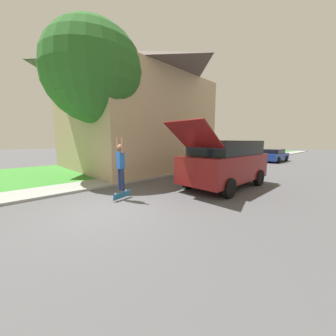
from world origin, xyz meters
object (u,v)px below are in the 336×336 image
object	(u,v)px
suv_parked	(226,162)
car_down_street	(273,155)
lawn_tree_near	(95,75)
skateboard	(122,195)
skateboarder	(121,164)

from	to	relation	value
suv_parked	car_down_street	distance (m)	13.96
lawn_tree_near	skateboard	world-z (taller)	lawn_tree_near
car_down_street	skateboard	size ratio (longest dim) A/B	5.84
lawn_tree_near	skateboarder	xyz separation A→B (m)	(4.29, -1.12, -4.23)
lawn_tree_near	skateboarder	distance (m)	6.12
lawn_tree_near	car_down_street	world-z (taller)	lawn_tree_near
lawn_tree_near	suv_parked	bearing A→B (deg)	30.03
car_down_street	skateboarder	world-z (taller)	skateboarder
car_down_street	skateboard	xyz separation A→B (m)	(0.54, -18.22, -0.48)
skateboarder	skateboard	distance (m)	1.15
skateboarder	car_down_street	bearing A→B (deg)	91.95
suv_parked	skateboard	size ratio (longest dim) A/B	6.97
lawn_tree_near	car_down_street	size ratio (longest dim) A/B	1.78
skateboard	skateboarder	bearing A→B (deg)	-31.57
car_down_street	skateboarder	xyz separation A→B (m)	(0.62, -18.27, 0.67)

